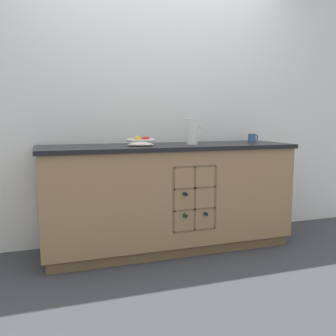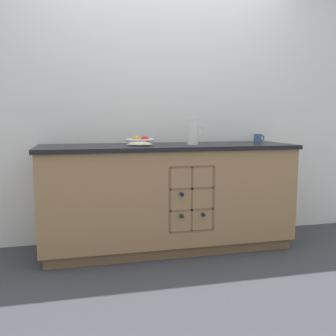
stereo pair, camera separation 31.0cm
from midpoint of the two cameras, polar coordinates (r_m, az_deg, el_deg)
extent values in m
plane|color=#383A3F|center=(3.35, -2.71, -12.07)|extent=(14.00, 14.00, 0.00)
cube|color=silver|center=(3.52, -4.56, 9.95)|extent=(4.51, 0.06, 2.55)
cube|color=brown|center=(3.34, -2.71, -11.34)|extent=(2.05, 0.54, 0.09)
cube|color=#99724C|center=(3.23, -2.76, -4.00)|extent=(2.11, 0.60, 0.78)
cube|color=black|center=(3.17, -2.81, 3.24)|extent=(2.15, 0.64, 0.03)
cube|color=brown|center=(3.08, 0.51, -4.37)|extent=(0.36, 0.01, 0.52)
cube|color=brown|center=(2.97, -2.45, -4.80)|extent=(0.02, 0.10, 0.52)
cube|color=brown|center=(3.09, 4.01, -4.32)|extent=(0.02, 0.10, 0.52)
cube|color=brown|center=(3.09, 0.84, -9.28)|extent=(0.36, 0.10, 0.02)
cube|color=brown|center=(3.05, 0.84, -6.16)|extent=(0.36, 0.10, 0.02)
cube|color=brown|center=(3.01, 0.85, -2.95)|extent=(0.36, 0.10, 0.02)
cube|color=brown|center=(2.98, 0.86, 0.33)|extent=(0.36, 0.10, 0.02)
cube|color=brown|center=(3.03, 0.85, -4.56)|extent=(0.02, 0.10, 0.52)
cylinder|color=black|center=(3.11, -1.29, -6.64)|extent=(0.08, 0.18, 0.08)
cylinder|color=black|center=(2.99, -0.52, -7.21)|extent=(0.03, 0.08, 0.03)
cylinder|color=black|center=(3.19, 1.66, -6.29)|extent=(0.07, 0.21, 0.07)
cylinder|color=black|center=(3.06, 2.64, -6.91)|extent=(0.03, 0.09, 0.03)
cylinder|color=black|center=(3.08, -1.35, -3.46)|extent=(0.08, 0.19, 0.08)
cylinder|color=black|center=(2.95, -0.53, -3.94)|extent=(0.03, 0.08, 0.03)
cylinder|color=silver|center=(3.08, -7.05, 3.49)|extent=(0.11, 0.11, 0.01)
cone|color=silver|center=(3.08, -7.06, 4.00)|extent=(0.22, 0.22, 0.05)
torus|color=silver|center=(3.08, -7.06, 4.26)|extent=(0.24, 0.24, 0.02)
sphere|color=red|center=(3.08, -6.32, 4.20)|extent=(0.07, 0.07, 0.07)
sphere|color=gold|center=(3.09, -7.53, 4.20)|extent=(0.07, 0.07, 0.07)
cylinder|color=silver|center=(3.20, 0.92, 5.55)|extent=(0.09, 0.09, 0.22)
torus|color=silver|center=(3.20, 0.92, 7.42)|extent=(0.10, 0.10, 0.01)
torus|color=silver|center=(3.22, 1.76, 5.75)|extent=(0.10, 0.01, 0.10)
cylinder|color=#385684|center=(3.63, 10.28, 4.55)|extent=(0.07, 0.07, 0.08)
torus|color=#385684|center=(3.65, 10.81, 4.58)|extent=(0.06, 0.01, 0.06)
camera|label=1|loc=(0.16, -92.79, -0.36)|focal=40.00mm
camera|label=2|loc=(0.16, 87.21, 0.36)|focal=40.00mm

